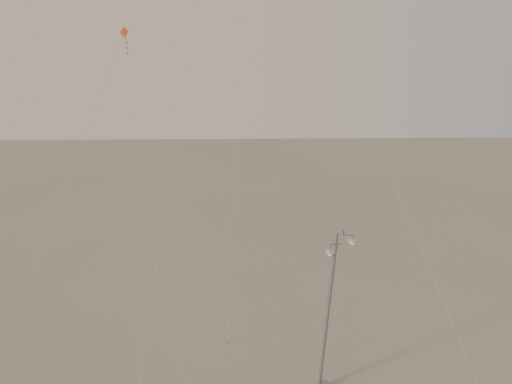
{
  "coord_description": "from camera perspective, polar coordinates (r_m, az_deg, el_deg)",
  "views": [
    {
      "loc": [
        0.98,
        -19.67,
        17.48
      ],
      "look_at": [
        1.74,
        5.0,
        10.38
      ],
      "focal_mm": 35.0,
      "sensor_mm": 36.0,
      "label": 1
    }
  ],
  "objects": [
    {
      "name": "street_lamp",
      "position": [
        26.37,
        8.5,
        -12.92
      ],
      "size": [
        1.71,
        0.63,
        8.97
      ],
      "color": "gray",
      "rests_on": "ground"
    },
    {
      "name": "kite_1",
      "position": [
        25.66,
        -7.71,
        15.89
      ],
      "size": [
        3.64,
        9.09,
        23.02
      ],
      "rotation": [
        0.0,
        0.0,
        -1.1
      ],
      "color": "#2A2423",
      "rests_on": "ground"
    },
    {
      "name": "kite_3",
      "position": [
        29.07,
        -18.64,
        6.92
      ],
      "size": [
        6.71,
        9.85,
        18.71
      ],
      "rotation": [
        0.0,
        0.0,
        -0.34
      ],
      "color": "#993816",
      "rests_on": "ground"
    },
    {
      "name": "kite_4",
      "position": [
        29.31,
        10.54,
        12.83
      ],
      "size": [
        8.38,
        13.9,
        22.53
      ],
      "rotation": [
        0.0,
        0.0,
        1.7
      ],
      "color": "#2A2423",
      "rests_on": "ground"
    }
  ]
}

